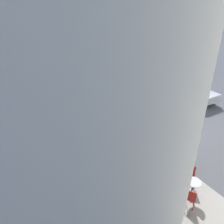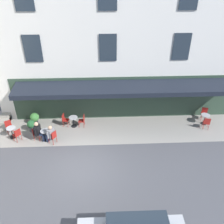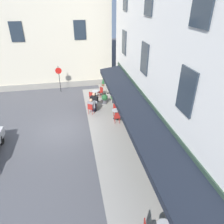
{
  "view_description": "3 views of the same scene",
  "coord_description": "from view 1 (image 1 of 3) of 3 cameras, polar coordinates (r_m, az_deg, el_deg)",
  "views": [
    {
      "loc": [
        8.71,
        -9.05,
        7.27
      ],
      "look_at": [
        -0.95,
        -3.16,
        1.42
      ],
      "focal_mm": 36.7,
      "sensor_mm": 36.0,
      "label": 1
    },
    {
      "loc": [
        -1.27,
        9.58,
        9.53
      ],
      "look_at": [
        -1.86,
        -3.48,
        1.37
      ],
      "focal_mm": 37.5,
      "sensor_mm": 36.0,
      "label": 2
    },
    {
      "loc": [
        -12.7,
        -0.96,
        8.23
      ],
      "look_at": [
        -0.78,
        -3.3,
        1.5
      ],
      "focal_mm": 33.64,
      "sensor_mm": 36.0,
      "label": 3
    }
  ],
  "objects": [
    {
      "name": "cafe_chair_red_under_awning",
      "position": [
        19.19,
        -11.58,
        6.24
      ],
      "size": [
        0.48,
        0.48,
        0.91
      ],
      "color": "maroon",
      "rests_on": "ground_plane"
    },
    {
      "name": "parked_car_silver",
      "position": [
        18.8,
        18.61,
        5.43
      ],
      "size": [
        4.31,
        1.83,
        1.33
      ],
      "color": "#B7B7BC",
      "rests_on": "ground_plane"
    },
    {
      "name": "cafe_chair_red_near_door",
      "position": [
        19.14,
        -15.34,
        5.76
      ],
      "size": [
        0.5,
        0.5,
        0.91
      ],
      "color": "maroon",
      "rests_on": "ground_plane"
    },
    {
      "name": "seated_patron_in_black",
      "position": [
        10.97,
        13.57,
        -10.23
      ],
      "size": [
        0.62,
        0.7,
        1.36
      ],
      "color": "navy",
      "rests_on": "ground_plane"
    },
    {
      "name": "potted_plant_entrance_left",
      "position": [
        10.17,
        12.13,
        -15.5
      ],
      "size": [
        0.54,
        0.54,
        0.82
      ],
      "color": "#4C4C51",
      "rests_on": "ground_plane"
    },
    {
      "name": "cafe_table_far_end",
      "position": [
        10.04,
        19.47,
        -17.12
      ],
      "size": [
        0.6,
        0.6,
        0.75
      ],
      "color": "black",
      "rests_on": "ground_plane"
    },
    {
      "name": "cafe_table_streetside",
      "position": [
        11.37,
        12.24,
        -10.01
      ],
      "size": [
        0.6,
        0.6,
        0.75
      ],
      "color": "black",
      "rests_on": "ground_plane"
    },
    {
      "name": "cafe_chair_red_by_window",
      "position": [
        10.94,
        14.13,
        -11.56
      ],
      "size": [
        0.46,
        0.46,
        0.91
      ],
      "color": "maroon",
      "rests_on": "ground_plane"
    },
    {
      "name": "seated_companion_in_grey",
      "position": [
        11.58,
        11.94,
        -7.98
      ],
      "size": [
        0.62,
        0.6,
        1.28
      ],
      "color": "navy",
      "rests_on": "ground_plane"
    },
    {
      "name": "cafe_table_near_entrance",
      "position": [
        11.63,
        1.35,
        -8.34
      ],
      "size": [
        0.6,
        0.6,
        0.75
      ],
      "color": "black",
      "rests_on": "ground_plane"
    },
    {
      "name": "potted_plant_under_sign",
      "position": [
        9.74,
        8.3,
        -17.08
      ],
      "size": [
        0.63,
        0.63,
        0.87
      ],
      "color": "#2D2D33",
      "rests_on": "ground_plane"
    },
    {
      "name": "cafe_chair_red_corner_right",
      "position": [
        11.83,
        11.67,
        -7.95
      ],
      "size": [
        0.55,
        0.55,
        0.91
      ],
      "color": "maroon",
      "rests_on": "ground_plane"
    },
    {
      "name": "sidewalk_cafe_terrace",
      "position": [
        15.09,
        -5.32,
        -1.59
      ],
      "size": [
        20.5,
        3.2,
        0.01
      ],
      "primitive_type": "cube",
      "color": "gray",
      "rests_on": "ground_plane"
    },
    {
      "name": "cafe_chair_red_corner_left",
      "position": [
        10.46,
        18.94,
        -14.5
      ],
      "size": [
        0.56,
        0.56,
        0.91
      ],
      "color": "maroon",
      "rests_on": "ground_plane"
    },
    {
      "name": "ground_plane",
      "position": [
        14.51,
        12.74,
        -3.48
      ],
      "size": [
        70.0,
        70.0,
        0.0
      ],
      "primitive_type": "plane",
      "color": "#4C4C51"
    },
    {
      "name": "cafe_chair_red_kerbside",
      "position": [
        12.05,
        -0.12,
        -6.58
      ],
      "size": [
        0.42,
        0.42,
        0.91
      ],
      "color": "maroon",
      "rests_on": "ground_plane"
    },
    {
      "name": "cafe_chair_red_facing_street",
      "position": [
        11.12,
        2.56,
        -9.88
      ],
      "size": [
        0.47,
        0.47,
        0.91
      ],
      "color": "maroon",
      "rests_on": "ground_plane"
    },
    {
      "name": "cafe_chair_red_back_row",
      "position": [
        9.54,
        18.93,
        -19.37
      ],
      "size": [
        0.55,
        0.55,
        0.91
      ],
      "color": "maroon",
      "rests_on": "ground_plane"
    },
    {
      "name": "cafe_table_mid_terrace",
      "position": [
        19.15,
        -13.43,
        5.82
      ],
      "size": [
        0.6,
        0.6,
        0.75
      ],
      "color": "black",
      "rests_on": "ground_plane"
    }
  ]
}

